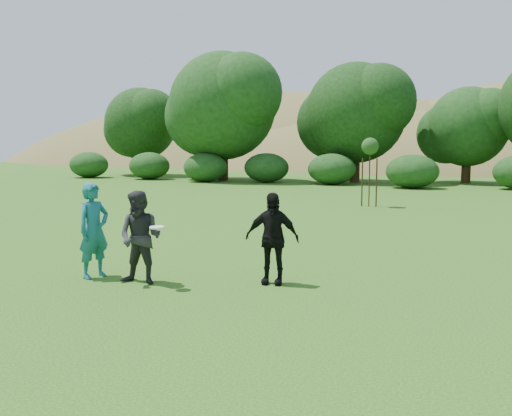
{
  "coord_description": "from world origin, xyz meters",
  "views": [
    {
      "loc": [
        5.3,
        -9.19,
        2.6
      ],
      "look_at": [
        0.0,
        3.0,
        1.1
      ],
      "focal_mm": 40.0,
      "sensor_mm": 36.0,
      "label": 1
    }
  ],
  "objects_px": {
    "player_teal": "(94,230)",
    "player_black": "(272,238)",
    "player_grey": "(140,238)",
    "sapling": "(370,148)"
  },
  "relations": [
    {
      "from": "player_black",
      "to": "player_grey",
      "type": "bearing_deg",
      "value": -166.3
    },
    {
      "from": "player_grey",
      "to": "sapling",
      "type": "height_order",
      "value": "sapling"
    },
    {
      "from": "player_teal",
      "to": "player_grey",
      "type": "height_order",
      "value": "player_teal"
    },
    {
      "from": "player_grey",
      "to": "player_black",
      "type": "distance_m",
      "value": 2.45
    },
    {
      "from": "player_teal",
      "to": "sapling",
      "type": "bearing_deg",
      "value": 5.62
    },
    {
      "from": "player_teal",
      "to": "player_black",
      "type": "height_order",
      "value": "player_teal"
    },
    {
      "from": "player_teal",
      "to": "player_grey",
      "type": "relative_size",
      "value": 1.07
    },
    {
      "from": "player_teal",
      "to": "player_black",
      "type": "relative_size",
      "value": 1.08
    },
    {
      "from": "player_grey",
      "to": "player_black",
      "type": "bearing_deg",
      "value": 16.1
    },
    {
      "from": "player_grey",
      "to": "player_black",
      "type": "xyz_separation_m",
      "value": [
        2.24,
        0.97,
        -0.01
      ]
    }
  ]
}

